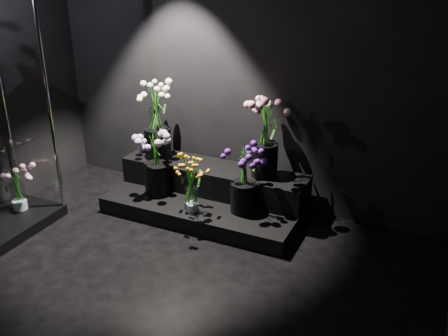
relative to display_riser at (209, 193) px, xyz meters
The scene contains 9 objects.
floor 1.65m from the display_riser, 83.04° to the right, with size 4.00×4.00×0.00m, color black.
wall_back 1.30m from the display_riser, 61.71° to the left, with size 4.00×4.00×0.00m, color black.
display_riser is the anchor object (origin of this frame).
bouquet_orange_bells 0.45m from the display_riser, 88.90° to the right, with size 0.36×0.36×0.56m.
bouquet_lilac 0.61m from the display_riser, 158.87° to the right, with size 0.47×0.47×0.63m.
bouquet_purple 0.56m from the display_riser, 19.85° to the right, with size 0.44×0.44×0.60m.
bouquet_cream_roses 0.90m from the display_riser, behind, with size 0.43×0.43×0.76m.
bouquet_pink_roses 0.85m from the display_riser, 13.40° to the left, with size 0.37×0.37×0.75m.
bouquet_case_base_pink 1.78m from the display_riser, 148.90° to the right, with size 0.41×0.41×0.43m.
Camera 1 is at (1.76, -2.20, 2.34)m, focal length 40.00 mm.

